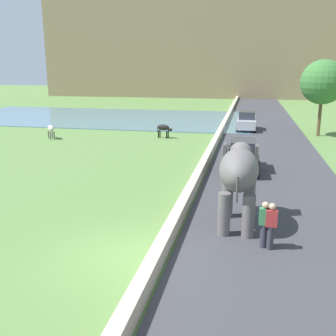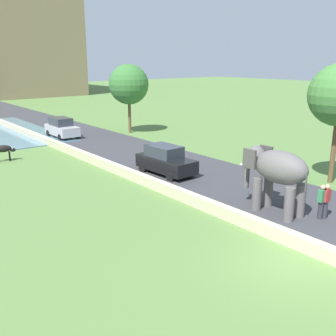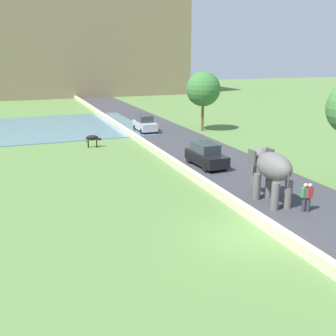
{
  "view_description": "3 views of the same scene",
  "coord_description": "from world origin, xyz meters",
  "px_view_note": "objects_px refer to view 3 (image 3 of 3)",
  "views": [
    {
      "loc": [
        3.71,
        -10.51,
        5.78
      ],
      "look_at": [
        0.37,
        5.17,
        1.59
      ],
      "focal_mm": 41.14,
      "sensor_mm": 36.0,
      "label": 1
    },
    {
      "loc": [
        -10.94,
        -6.85,
        6.86
      ],
      "look_at": [
        1.31,
        8.44,
        1.4
      ],
      "focal_mm": 41.73,
      "sensor_mm": 36.0,
      "label": 2
    },
    {
      "loc": [
        -9.35,
        -13.95,
        8.07
      ],
      "look_at": [
        -1.34,
        6.9,
        1.59
      ],
      "focal_mm": 41.42,
      "sensor_mm": 36.0,
      "label": 3
    }
  ],
  "objects_px": {
    "person_trailing": "(309,197)",
    "car_black": "(206,155)",
    "person_beside_elephant": "(304,197)",
    "elephant": "(271,169)",
    "car_silver": "(145,124)",
    "cow_black": "(93,138)"
  },
  "relations": [
    {
      "from": "car_black",
      "to": "person_beside_elephant",
      "type": "bearing_deg",
      "value": -84.64
    },
    {
      "from": "person_trailing",
      "to": "cow_black",
      "type": "distance_m",
      "value": 21.04
    },
    {
      "from": "elephant",
      "to": "person_beside_elephant",
      "type": "distance_m",
      "value": 2.35
    },
    {
      "from": "car_silver",
      "to": "car_black",
      "type": "relative_size",
      "value": 0.98
    },
    {
      "from": "elephant",
      "to": "car_silver",
      "type": "bearing_deg",
      "value": 90.0
    },
    {
      "from": "person_beside_elephant",
      "to": "person_trailing",
      "type": "height_order",
      "value": "same"
    },
    {
      "from": "cow_black",
      "to": "elephant",
      "type": "bearing_deg",
      "value": -68.97
    },
    {
      "from": "person_trailing",
      "to": "car_silver",
      "type": "bearing_deg",
      "value": 92.58
    },
    {
      "from": "person_trailing",
      "to": "car_silver",
      "type": "xyz_separation_m",
      "value": [
        -1.13,
        25.11,
        0.03
      ]
    },
    {
      "from": "car_silver",
      "to": "elephant",
      "type": "bearing_deg",
      "value": -90.0
    },
    {
      "from": "elephant",
      "to": "car_silver",
      "type": "distance_m",
      "value": 23.23
    },
    {
      "from": "person_trailing",
      "to": "car_silver",
      "type": "distance_m",
      "value": 25.13
    },
    {
      "from": "car_silver",
      "to": "cow_black",
      "type": "relative_size",
      "value": 2.81
    },
    {
      "from": "person_beside_elephant",
      "to": "car_black",
      "type": "xyz_separation_m",
      "value": [
        -0.92,
        9.85,
        0.03
      ]
    },
    {
      "from": "person_trailing",
      "to": "cow_black",
      "type": "bearing_deg",
      "value": 112.04
    },
    {
      "from": "person_beside_elephant",
      "to": "car_silver",
      "type": "height_order",
      "value": "car_silver"
    },
    {
      "from": "elephant",
      "to": "person_beside_elephant",
      "type": "xyz_separation_m",
      "value": [
        0.92,
        -1.82,
        -1.16
      ]
    },
    {
      "from": "person_trailing",
      "to": "car_black",
      "type": "bearing_deg",
      "value": 96.51
    },
    {
      "from": "person_trailing",
      "to": "car_black",
      "type": "relative_size",
      "value": 0.4
    },
    {
      "from": "car_silver",
      "to": "cow_black",
      "type": "distance_m",
      "value": 8.78
    },
    {
      "from": "person_beside_elephant",
      "to": "car_silver",
      "type": "bearing_deg",
      "value": 92.11
    },
    {
      "from": "elephant",
      "to": "cow_black",
      "type": "distance_m",
      "value": 18.89
    }
  ]
}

